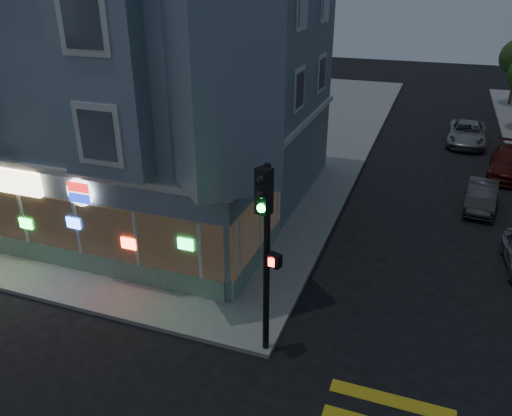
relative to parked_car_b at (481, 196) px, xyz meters
The scene contains 7 objects.
ground 17.70m from the parked_car_b, 120.88° to the right, with size 120.00×120.00×0.00m, color black.
sidewalk_nw 23.90m from the parked_car_b, 160.91° to the left, with size 33.00×42.00×0.15m, color gray.
corner_building 16.50m from the parked_car_b, 164.44° to the right, with size 14.60×14.60×11.40m.
parked_car_b is the anchor object (origin of this frame).
parked_car_c 5.45m from the parked_car_b, 72.71° to the left, with size 2.02×4.97×1.44m, color #4F1612.
parked_car_d 10.41m from the parked_car_b, 92.65° to the left, with size 2.31×5.00×1.39m, color gray.
traffic_signal 14.85m from the parked_car_b, 115.66° to the right, with size 0.72×0.64×5.70m.
Camera 1 is at (6.48, -8.60, 10.06)m, focal length 35.00 mm.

